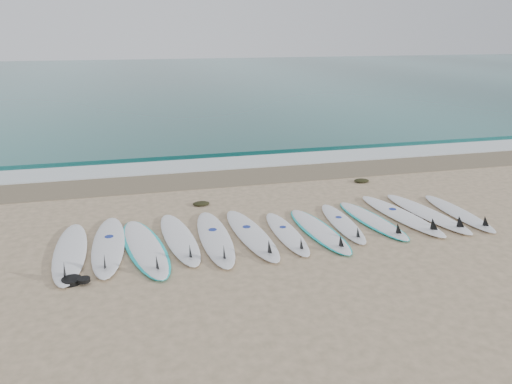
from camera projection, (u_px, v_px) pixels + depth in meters
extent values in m
plane|color=tan|center=(282.00, 232.00, 10.15)|extent=(120.00, 120.00, 0.00)
cube|color=#1A5B58|center=(163.00, 79.00, 40.06)|extent=(120.00, 55.00, 0.03)
cube|color=#71624B|center=(239.00, 176.00, 13.92)|extent=(120.00, 1.80, 0.01)
cube|color=silver|center=(229.00, 163.00, 15.20)|extent=(120.00, 1.40, 0.04)
cube|color=#1A5B58|center=(220.00, 151.00, 16.58)|extent=(120.00, 1.00, 0.10)
ellipsoid|color=white|center=(70.00, 252.00, 9.13)|extent=(0.64, 2.81, 0.09)
cone|color=black|center=(64.00, 268.00, 8.14)|extent=(0.24, 0.30, 0.30)
ellipsoid|color=white|center=(109.00, 244.00, 9.43)|extent=(0.66, 2.90, 0.09)
cone|color=black|center=(105.00, 260.00, 8.40)|extent=(0.25, 0.31, 0.31)
cylinder|color=navy|center=(109.00, 236.00, 9.67)|extent=(0.17, 0.17, 0.01)
ellipsoid|color=white|center=(145.00, 247.00, 9.33)|extent=(1.04, 2.91, 0.09)
ellipsoid|color=#13C6C7|center=(145.00, 247.00, 9.33)|extent=(1.14, 2.94, 0.07)
cone|color=black|center=(157.00, 261.00, 8.37)|extent=(0.29, 0.34, 0.30)
ellipsoid|color=white|center=(179.00, 238.00, 9.74)|extent=(0.83, 2.75, 0.09)
cone|color=black|center=(190.00, 251.00, 8.81)|extent=(0.26, 0.31, 0.29)
ellipsoid|color=white|center=(215.00, 237.00, 9.76)|extent=(0.62, 2.86, 0.09)
cone|color=black|center=(224.00, 251.00, 8.75)|extent=(0.24, 0.31, 0.30)
cylinder|color=navy|center=(213.00, 230.00, 10.00)|extent=(0.17, 0.17, 0.01)
ellipsoid|color=white|center=(251.00, 234.00, 9.93)|extent=(0.83, 2.83, 0.09)
cone|color=black|center=(269.00, 246.00, 8.96)|extent=(0.26, 0.32, 0.30)
cylinder|color=navy|center=(247.00, 227.00, 10.15)|extent=(0.17, 0.17, 0.01)
ellipsoid|color=white|center=(286.00, 233.00, 9.99)|extent=(0.53, 2.34, 0.08)
cone|color=black|center=(301.00, 243.00, 9.17)|extent=(0.20, 0.25, 0.25)
cylinder|color=navy|center=(283.00, 227.00, 10.18)|extent=(0.14, 0.14, 0.01)
ellipsoid|color=white|center=(319.00, 230.00, 10.12)|extent=(0.73, 2.55, 0.08)
ellipsoid|color=#13C6C7|center=(319.00, 230.00, 10.12)|extent=(0.82, 2.57, 0.06)
cone|color=black|center=(341.00, 241.00, 9.25)|extent=(0.23, 0.28, 0.27)
ellipsoid|color=white|center=(342.00, 223.00, 10.51)|extent=(0.62, 2.34, 0.07)
cone|color=black|center=(358.00, 232.00, 9.68)|extent=(0.21, 0.26, 0.25)
cylinder|color=navy|center=(339.00, 217.00, 10.71)|extent=(0.14, 0.14, 0.01)
ellipsoid|color=white|center=(372.00, 220.00, 10.66)|extent=(0.82, 2.46, 0.08)
ellipsoid|color=#13C6C7|center=(372.00, 220.00, 10.66)|extent=(0.90, 2.49, 0.06)
cone|color=black|center=(398.00, 228.00, 9.84)|extent=(0.24, 0.28, 0.26)
ellipsoid|color=white|center=(400.00, 215.00, 10.93)|extent=(0.98, 2.82, 0.09)
cone|color=black|center=(433.00, 224.00, 9.99)|extent=(0.28, 0.33, 0.30)
cylinder|color=navy|center=(393.00, 209.00, 11.14)|extent=(0.18, 0.18, 0.01)
ellipsoid|color=white|center=(426.00, 213.00, 11.05)|extent=(0.92, 2.78, 0.09)
cone|color=black|center=(460.00, 222.00, 10.12)|extent=(0.27, 0.32, 0.29)
ellipsoid|color=white|center=(457.00, 213.00, 11.08)|extent=(0.52, 2.46, 0.08)
cone|color=black|center=(485.00, 221.00, 10.21)|extent=(0.21, 0.26, 0.26)
ellipsoid|color=black|center=(201.00, 204.00, 11.66)|extent=(0.39, 0.31, 0.08)
ellipsoid|color=black|center=(362.00, 181.00, 13.40)|extent=(0.41, 0.32, 0.08)
cylinder|color=black|center=(72.00, 281.00, 8.10)|extent=(0.32, 0.32, 0.08)
cylinder|color=black|center=(84.00, 280.00, 8.04)|extent=(0.20, 0.20, 0.06)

